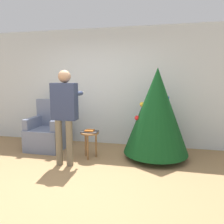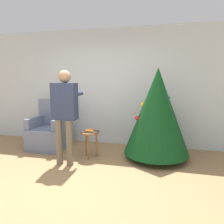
# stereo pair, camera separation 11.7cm
# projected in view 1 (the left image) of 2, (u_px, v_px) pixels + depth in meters

# --- Properties ---
(ground_plane) EXTENTS (14.00, 14.00, 0.00)m
(ground_plane) POSITION_uv_depth(u_px,v_px,m) (63.00, 185.00, 3.23)
(ground_plane) COLOR #99754C
(wall_back) EXTENTS (8.00, 0.06, 2.70)m
(wall_back) POSITION_uv_depth(u_px,v_px,m) (102.00, 87.00, 5.18)
(wall_back) COLOR silver
(wall_back) RESTS_ON ground_plane
(christmas_tree) EXTENTS (1.25, 1.25, 1.76)m
(christmas_tree) POSITION_uv_depth(u_px,v_px,m) (157.00, 111.00, 4.20)
(christmas_tree) COLOR brown
(christmas_tree) RESTS_ON ground_plane
(armchair) EXTENTS (0.76, 0.75, 1.08)m
(armchair) POSITION_uv_depth(u_px,v_px,m) (48.00, 132.00, 4.88)
(armchair) COLOR slate
(armchair) RESTS_ON ground_plane
(person_standing) EXTENTS (0.46, 0.57, 1.70)m
(person_standing) POSITION_uv_depth(u_px,v_px,m) (65.00, 109.00, 3.87)
(person_standing) COLOR #6B604C
(person_standing) RESTS_ON ground_plane
(side_stool) EXTENTS (0.36, 0.36, 0.52)m
(side_stool) POSITION_uv_depth(u_px,v_px,m) (90.00, 137.00, 4.29)
(side_stool) COLOR olive
(side_stool) RESTS_ON ground_plane
(laptop) EXTENTS (0.32, 0.22, 0.02)m
(laptop) POSITION_uv_depth(u_px,v_px,m) (90.00, 132.00, 4.27)
(laptop) COLOR #38383D
(laptop) RESTS_ON side_stool
(book) EXTENTS (0.17, 0.15, 0.02)m
(book) POSITION_uv_depth(u_px,v_px,m) (90.00, 130.00, 4.27)
(book) COLOR orange
(book) RESTS_ON laptop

